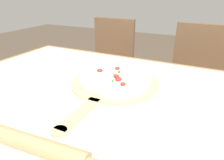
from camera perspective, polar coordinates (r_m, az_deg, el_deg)
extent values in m
cube|color=#A87F51|center=(0.85, -3.89, -4.32)|extent=(1.49, 1.03, 0.03)
cylinder|color=#A87F51|center=(1.72, -16.12, -3.41)|extent=(0.06, 0.06, 0.70)
cube|color=silver|center=(0.85, -3.92, -3.28)|extent=(1.41, 0.95, 0.00)
cylinder|color=#D6B784|center=(0.91, 0.84, -0.69)|extent=(0.39, 0.39, 0.01)
cube|color=#D6B784|center=(0.70, -9.20, -9.40)|extent=(0.04, 0.21, 0.01)
cylinder|color=#D6B784|center=(0.63, -14.89, -14.08)|extent=(0.05, 0.05, 0.01)
cylinder|color=beige|center=(0.90, 0.84, 0.12)|extent=(0.33, 0.33, 0.02)
torus|color=beige|center=(0.90, 0.84, 0.59)|extent=(0.33, 0.33, 0.02)
cylinder|color=white|center=(0.90, 0.84, 0.68)|extent=(0.29, 0.29, 0.00)
ellipsoid|color=red|center=(0.96, -3.49, 2.82)|extent=(0.03, 0.03, 0.01)
ellipsoid|color=red|center=(0.82, 3.17, -1.13)|extent=(0.02, 0.02, 0.01)
ellipsoid|color=red|center=(0.86, 1.86, 0.31)|extent=(0.03, 0.03, 0.02)
ellipsoid|color=red|center=(0.98, 1.73, 3.37)|extent=(0.03, 0.03, 0.01)
ellipsoid|color=red|center=(0.89, 1.19, 1.19)|extent=(0.03, 0.03, 0.01)
cube|color=#387533|center=(0.92, 0.53, 1.74)|extent=(0.01, 0.01, 0.01)
cube|color=#387533|center=(0.94, 2.01, 2.16)|extent=(0.01, 0.01, 0.01)
cube|color=#387533|center=(0.95, 2.97, 2.43)|extent=(0.01, 0.01, 0.01)
cube|color=#387533|center=(0.85, 0.20, -0.26)|extent=(0.01, 0.01, 0.01)
cube|color=#387533|center=(0.95, 2.03, 2.39)|extent=(0.01, 0.01, 0.01)
cylinder|color=tan|center=(0.60, -23.72, -15.77)|extent=(0.38, 0.08, 0.05)
cube|color=brown|center=(1.76, -2.08, 1.79)|extent=(0.40, 0.40, 0.02)
cube|color=brown|center=(1.84, 0.57, 10.42)|extent=(0.38, 0.04, 0.44)
cylinder|color=brown|center=(1.81, -8.88, -5.84)|extent=(0.04, 0.04, 0.44)
cylinder|color=brown|center=(1.67, 0.25, -8.38)|extent=(0.04, 0.04, 0.44)
cylinder|color=brown|center=(2.05, -3.77, -1.88)|extent=(0.04, 0.04, 0.44)
cylinder|color=brown|center=(1.92, 4.51, -3.77)|extent=(0.04, 0.04, 0.44)
cube|color=brown|center=(1.58, 21.44, -2.68)|extent=(0.42, 0.42, 0.02)
cube|color=brown|center=(1.67, 23.69, 6.95)|extent=(0.38, 0.06, 0.44)
cylinder|color=brown|center=(1.58, 13.38, -11.29)|extent=(0.04, 0.04, 0.44)
cylinder|color=brown|center=(1.55, 25.05, -13.94)|extent=(0.04, 0.04, 0.44)
cylinder|color=brown|center=(1.84, 16.31, -6.06)|extent=(0.04, 0.04, 0.44)
cylinder|color=brown|center=(1.82, 26.15, -8.19)|extent=(0.04, 0.04, 0.44)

